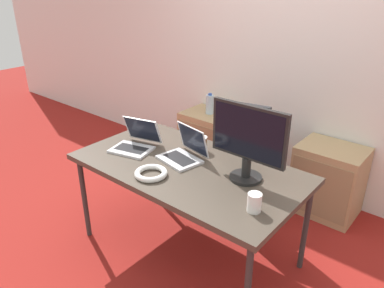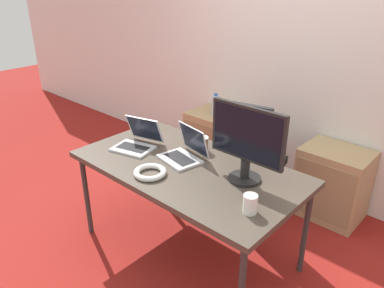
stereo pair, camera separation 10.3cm
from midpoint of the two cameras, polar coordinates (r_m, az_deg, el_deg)
ground_plane at (r=3.05m, az=-1.55°, el=-15.77°), size 14.00×14.00×0.00m
wall_back at (r=3.59m, az=13.87°, el=13.12°), size 10.00×0.05×2.60m
desk at (r=2.65m, az=-1.72°, el=-4.19°), size 1.63×0.88×0.75m
office_chair at (r=3.35m, az=7.49°, el=-3.79°), size 0.56×0.60×1.06m
cabinet_left at (r=4.05m, az=1.88°, el=0.45°), size 0.55×0.43×0.63m
cabinet_right at (r=3.49m, az=19.22°, el=-5.25°), size 0.55×0.43×0.63m
water_bottle at (r=3.90m, az=1.99°, el=6.07°), size 0.08×0.08×0.22m
laptop_left at (r=2.70m, az=-2.32°, el=-1.32°), size 0.33×0.33×0.23m
laptop_right at (r=2.90m, az=-9.64°, el=0.18°), size 0.34×0.37×0.23m
monitor at (r=2.36m, az=7.31°, el=0.49°), size 0.53×0.21×0.51m
coffee_cup_white at (r=2.15m, az=8.12°, el=-8.83°), size 0.08×0.08×0.11m
coffee_cup_brown at (r=2.81m, az=0.37°, el=0.02°), size 0.09×0.09×0.11m
cable_coil at (r=2.51m, az=-7.44°, el=-4.45°), size 0.22×0.22×0.04m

